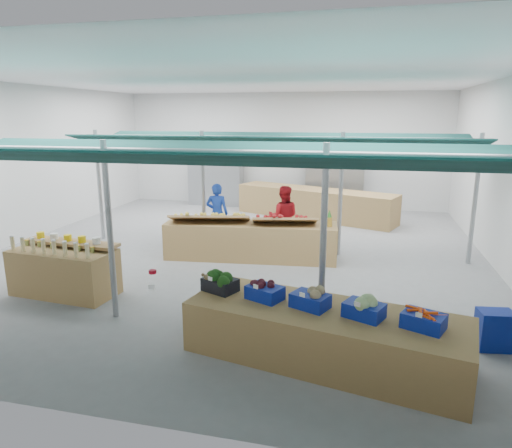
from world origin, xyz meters
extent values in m
plane|color=slate|center=(0.00, 0.00, 0.00)|extent=(13.00, 13.00, 0.00)
plane|color=silver|center=(0.00, 0.00, 4.20)|extent=(13.00, 13.00, 0.00)
plane|color=silver|center=(0.00, 6.50, 2.10)|extent=(12.00, 0.00, 12.00)
plane|color=silver|center=(-6.00, 0.00, 2.10)|extent=(0.00, 13.00, 13.00)
plane|color=silver|center=(6.00, 0.00, 2.10)|extent=(0.00, 13.00, 13.00)
cylinder|color=gray|center=(-4.00, 0.50, 1.50)|extent=(0.10, 0.10, 3.00)
cylinder|color=gray|center=(-1.00, -4.00, 1.50)|extent=(0.10, 0.10, 3.00)
cylinder|color=gray|center=(-1.00, 0.50, 1.50)|extent=(0.10, 0.10, 3.00)
cylinder|color=gray|center=(2.50, -4.00, 1.50)|extent=(0.10, 0.10, 3.00)
cylinder|color=gray|center=(2.50, 0.50, 1.50)|extent=(0.10, 0.10, 3.00)
cylinder|color=gray|center=(5.50, 0.50, 1.50)|extent=(0.10, 0.10, 3.00)
cylinder|color=gray|center=(0.75, -4.00, 2.85)|extent=(10.00, 0.06, 0.06)
cylinder|color=gray|center=(0.75, 0.50, 2.85)|extent=(10.00, 0.06, 0.06)
cube|color=black|center=(0.75, -4.65, 2.78)|extent=(9.50, 1.28, 0.30)
cube|color=black|center=(0.75, -3.35, 2.78)|extent=(9.50, 1.28, 0.30)
cube|color=black|center=(0.75, -0.15, 2.78)|extent=(9.50, 1.28, 0.30)
cube|color=black|center=(0.75, 1.15, 2.78)|extent=(9.50, 1.28, 0.30)
cube|color=#B23F33|center=(-2.50, 6.00, 1.00)|extent=(2.00, 0.50, 2.00)
cube|color=#B23F33|center=(2.00, 6.00, 1.00)|extent=(2.00, 0.50, 2.00)
cube|color=olive|center=(-2.47, -3.32, 0.44)|extent=(2.05, 1.05, 0.88)
cube|color=#997247|center=(-2.44, -3.04, 0.96)|extent=(2.01, 0.55, 0.06)
cube|color=olive|center=(2.61, -4.61, 0.37)|extent=(4.04, 2.05, 0.75)
cube|color=olive|center=(0.46, -0.28, 0.44)|extent=(4.15, 1.38, 0.87)
cube|color=olive|center=(1.46, 4.53, 0.49)|extent=(5.50, 2.93, 0.98)
cube|color=navy|center=(5.02, -3.71, 0.29)|extent=(0.53, 0.41, 0.59)
imported|color=#1838A1|center=(-0.74, 0.82, 0.81)|extent=(0.63, 0.45, 1.63)
imported|color=#A8141D|center=(1.06, 0.82, 0.81)|extent=(0.85, 0.69, 1.63)
cube|color=black|center=(0.98, -4.27, 0.85)|extent=(0.60, 0.52, 0.20)
cube|color=white|center=(0.89, -4.47, 1.01)|extent=(0.08, 0.04, 0.06)
cube|color=navy|center=(1.72, -4.42, 0.85)|extent=(0.60, 0.52, 0.20)
cube|color=white|center=(1.63, -4.62, 1.01)|extent=(0.08, 0.04, 0.06)
cube|color=navy|center=(2.40, -4.57, 0.85)|extent=(0.60, 0.52, 0.20)
cube|color=white|center=(2.31, -4.77, 1.01)|extent=(0.08, 0.04, 0.06)
cube|color=navy|center=(3.13, -4.72, 0.85)|extent=(0.60, 0.52, 0.20)
cube|color=white|center=(3.04, -4.92, 1.01)|extent=(0.08, 0.04, 0.06)
cube|color=navy|center=(3.86, -4.88, 0.85)|extent=(0.60, 0.52, 0.20)
cube|color=white|center=(3.77, -5.08, 1.01)|extent=(0.08, 0.04, 0.06)
sphere|color=brown|center=(0.80, -4.36, 0.99)|extent=(0.09, 0.09, 0.09)
sphere|color=brown|center=(0.75, -4.38, 1.03)|extent=(0.06, 0.06, 0.06)
cylinder|color=red|center=(0.04, -4.62, 1.10)|extent=(0.12, 0.12, 0.05)
cube|color=white|center=(0.04, -4.68, 0.88)|extent=(0.10, 0.01, 0.07)
cube|color=#997247|center=(-0.50, -0.47, 0.99)|extent=(2.00, 1.06, 0.26)
cube|color=#997247|center=(1.29, -0.29, 0.99)|extent=(1.61, 0.97, 0.26)
cylinder|color=#8C6019|center=(2.30, -0.18, 0.98)|extent=(0.14, 0.14, 0.22)
cone|color=#26661E|center=(2.30, -0.18, 1.17)|extent=(0.12, 0.12, 0.18)
camera|label=1|loc=(3.04, -10.52, 3.37)|focal=32.00mm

